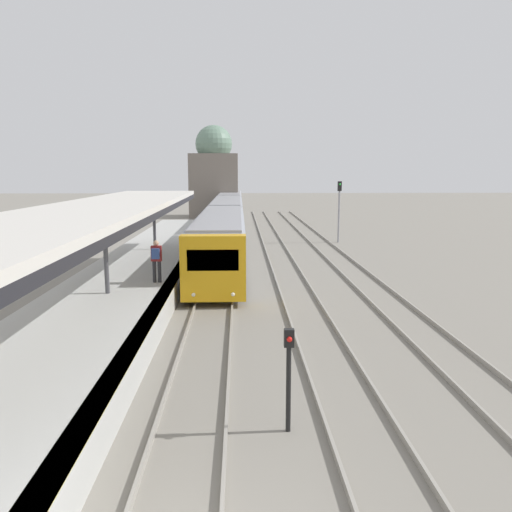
{
  "coord_description": "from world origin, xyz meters",
  "views": [
    {
      "loc": [
        1.0,
        -5.53,
        5.18
      ],
      "look_at": [
        1.73,
        16.0,
        1.55
      ],
      "focal_mm": 35.0,
      "sensor_mm": 36.0,
      "label": 1
    }
  ],
  "objects_px": {
    "person_on_platform": "(156,258)",
    "train_near": "(227,215)",
    "signal_post_near": "(289,370)",
    "signal_mast_far": "(339,204)"
  },
  "relations": [
    {
      "from": "person_on_platform",
      "to": "train_near",
      "type": "bearing_deg",
      "value": 84.31
    },
    {
      "from": "signal_post_near",
      "to": "signal_mast_far",
      "type": "height_order",
      "value": "signal_mast_far"
    },
    {
      "from": "person_on_platform",
      "to": "signal_post_near",
      "type": "bearing_deg",
      "value": -67.07
    },
    {
      "from": "person_on_platform",
      "to": "signal_mast_far",
      "type": "xyz_separation_m",
      "value": [
        10.63,
        17.36,
        1.0
      ]
    },
    {
      "from": "signal_post_near",
      "to": "signal_mast_far",
      "type": "relative_size",
      "value": 0.48
    },
    {
      "from": "person_on_platform",
      "to": "train_near",
      "type": "xyz_separation_m",
      "value": [
        2.24,
        22.46,
        -0.25
      ]
    },
    {
      "from": "person_on_platform",
      "to": "signal_mast_far",
      "type": "height_order",
      "value": "signal_mast_far"
    },
    {
      "from": "signal_post_near",
      "to": "signal_mast_far",
      "type": "distance_m",
      "value": 28.09
    },
    {
      "from": "person_on_platform",
      "to": "train_near",
      "type": "distance_m",
      "value": 22.57
    },
    {
      "from": "person_on_platform",
      "to": "signal_post_near",
      "type": "xyz_separation_m",
      "value": [
        4.21,
        -9.95,
        -0.57
      ]
    }
  ]
}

